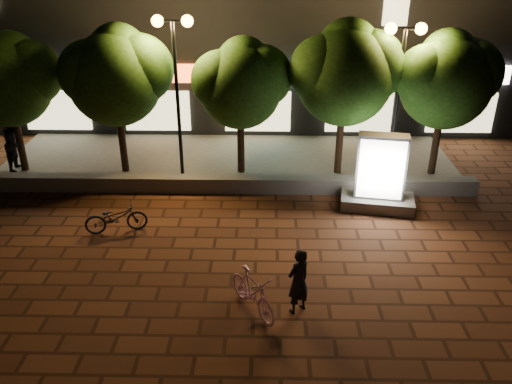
{
  "coord_description": "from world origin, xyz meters",
  "views": [
    {
      "loc": [
        1.36,
        -11.13,
        7.44
      ],
      "look_at": [
        1.09,
        1.5,
        1.21
      ],
      "focal_mm": 36.89,
      "sensor_mm": 36.0,
      "label": 1
    }
  ],
  "objects_px": {
    "tree_mid": "(242,81)",
    "street_lamp_right": "(402,62)",
    "tree_right": "(346,70)",
    "tree_left": "(116,73)",
    "tree_far_right": "(447,77)",
    "pedestrian": "(15,143)",
    "street_lamp_left": "(175,56)",
    "rider": "(298,281)",
    "scooter_pink": "(253,292)",
    "scooter_parked": "(116,217)",
    "ad_kiosk": "(380,179)",
    "tree_far_left": "(9,77)"
  },
  "relations": [
    {
      "from": "tree_mid",
      "to": "tree_far_left",
      "type": "bearing_deg",
      "value": 180.0
    },
    {
      "from": "ad_kiosk",
      "to": "pedestrian",
      "type": "xyz_separation_m",
      "value": [
        -11.92,
        2.5,
        0.08
      ]
    },
    {
      "from": "tree_far_right",
      "to": "rider",
      "type": "bearing_deg",
      "value": -124.05
    },
    {
      "from": "street_lamp_left",
      "to": "tree_mid",
      "type": "bearing_deg",
      "value": 7.31
    },
    {
      "from": "tree_right",
      "to": "tree_far_right",
      "type": "height_order",
      "value": "tree_right"
    },
    {
      "from": "pedestrian",
      "to": "street_lamp_left",
      "type": "bearing_deg",
      "value": -90.54
    },
    {
      "from": "tree_far_right",
      "to": "street_lamp_left",
      "type": "relative_size",
      "value": 0.92
    },
    {
      "from": "tree_left",
      "to": "tree_far_right",
      "type": "distance_m",
      "value": 10.5
    },
    {
      "from": "tree_far_left",
      "to": "tree_mid",
      "type": "height_order",
      "value": "tree_far_left"
    },
    {
      "from": "scooter_pink",
      "to": "tree_right",
      "type": "bearing_deg",
      "value": 35.86
    },
    {
      "from": "tree_mid",
      "to": "scooter_parked",
      "type": "bearing_deg",
      "value": -129.03
    },
    {
      "from": "street_lamp_right",
      "to": "scooter_parked",
      "type": "bearing_deg",
      "value": -155.21
    },
    {
      "from": "tree_left",
      "to": "scooter_pink",
      "type": "height_order",
      "value": "tree_left"
    },
    {
      "from": "tree_far_left",
      "to": "pedestrian",
      "type": "relative_size",
      "value": 2.47
    },
    {
      "from": "ad_kiosk",
      "to": "scooter_parked",
      "type": "bearing_deg",
      "value": -167.87
    },
    {
      "from": "tree_mid",
      "to": "ad_kiosk",
      "type": "bearing_deg",
      "value": -30.76
    },
    {
      "from": "tree_left",
      "to": "pedestrian",
      "type": "bearing_deg",
      "value": 179.63
    },
    {
      "from": "ad_kiosk",
      "to": "pedestrian",
      "type": "bearing_deg",
      "value": 168.18
    },
    {
      "from": "tree_right",
      "to": "ad_kiosk",
      "type": "distance_m",
      "value": 3.71
    },
    {
      "from": "tree_mid",
      "to": "rider",
      "type": "xyz_separation_m",
      "value": [
        1.52,
        -7.38,
        -2.44
      ]
    },
    {
      "from": "rider",
      "to": "pedestrian",
      "type": "distance_m",
      "value": 11.88
    },
    {
      "from": "tree_mid",
      "to": "tree_far_right",
      "type": "xyz_separation_m",
      "value": [
        6.5,
        0.0,
        0.15
      ]
    },
    {
      "from": "street_lamp_left",
      "to": "rider",
      "type": "height_order",
      "value": "street_lamp_left"
    },
    {
      "from": "street_lamp_right",
      "to": "scooter_pink",
      "type": "height_order",
      "value": "street_lamp_right"
    },
    {
      "from": "pedestrian",
      "to": "ad_kiosk",
      "type": "bearing_deg",
      "value": -99.48
    },
    {
      "from": "tree_mid",
      "to": "street_lamp_left",
      "type": "bearing_deg",
      "value": -172.69
    },
    {
      "from": "tree_right",
      "to": "street_lamp_right",
      "type": "relative_size",
      "value": 1.02
    },
    {
      "from": "rider",
      "to": "tree_right",
      "type": "bearing_deg",
      "value": -142.47
    },
    {
      "from": "tree_right",
      "to": "tree_left",
      "type": "bearing_deg",
      "value": -180.0
    },
    {
      "from": "tree_far_left",
      "to": "street_lamp_left",
      "type": "height_order",
      "value": "street_lamp_left"
    },
    {
      "from": "tree_mid",
      "to": "street_lamp_right",
      "type": "height_order",
      "value": "street_lamp_right"
    },
    {
      "from": "tree_far_left",
      "to": "tree_left",
      "type": "distance_m",
      "value": 3.51
    },
    {
      "from": "tree_right",
      "to": "rider",
      "type": "relative_size",
      "value": 3.25
    },
    {
      "from": "street_lamp_left",
      "to": "ad_kiosk",
      "type": "height_order",
      "value": "street_lamp_left"
    },
    {
      "from": "street_lamp_left",
      "to": "pedestrian",
      "type": "height_order",
      "value": "street_lamp_left"
    },
    {
      "from": "scooter_pink",
      "to": "scooter_parked",
      "type": "relative_size",
      "value": 1.0
    },
    {
      "from": "tree_mid",
      "to": "tree_right",
      "type": "distance_m",
      "value": 3.32
    },
    {
      "from": "tree_mid",
      "to": "tree_right",
      "type": "relative_size",
      "value": 0.89
    },
    {
      "from": "ad_kiosk",
      "to": "tree_right",
      "type": "bearing_deg",
      "value": 108.92
    },
    {
      "from": "tree_far_left",
      "to": "rider",
      "type": "bearing_deg",
      "value": -39.29
    },
    {
      "from": "tree_mid",
      "to": "tree_right",
      "type": "height_order",
      "value": "tree_right"
    },
    {
      "from": "tree_far_left",
      "to": "tree_left",
      "type": "relative_size",
      "value": 0.95
    },
    {
      "from": "tree_right",
      "to": "street_lamp_left",
      "type": "relative_size",
      "value": 0.98
    },
    {
      "from": "street_lamp_right",
      "to": "rider",
      "type": "distance_m",
      "value": 8.49
    },
    {
      "from": "tree_far_right",
      "to": "scooter_pink",
      "type": "relative_size",
      "value": 2.83
    },
    {
      "from": "tree_mid",
      "to": "street_lamp_right",
      "type": "bearing_deg",
      "value": -3.04
    },
    {
      "from": "pedestrian",
      "to": "street_lamp_right",
      "type": "bearing_deg",
      "value": -88.95
    },
    {
      "from": "tree_far_right",
      "to": "ad_kiosk",
      "type": "xyz_separation_m",
      "value": [
        -2.35,
        -2.47,
        -2.43
      ]
    },
    {
      "from": "tree_right",
      "to": "pedestrian",
      "type": "xyz_separation_m",
      "value": [
        -11.08,
        0.02,
        -2.55
      ]
    },
    {
      "from": "scooter_pink",
      "to": "street_lamp_right",
      "type": "bearing_deg",
      "value": 24.67
    }
  ]
}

